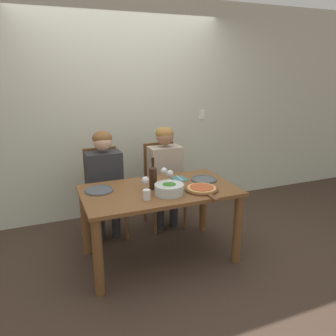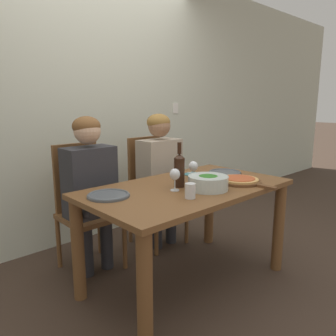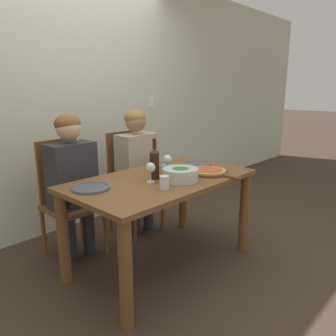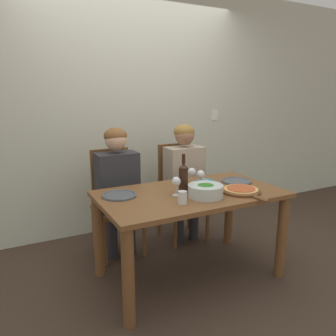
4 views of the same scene
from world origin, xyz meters
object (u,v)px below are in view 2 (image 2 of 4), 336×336
(person_woman, at_px, (91,180))
(fork_on_napkin, at_px, (195,175))
(dinner_plate_left, at_px, (108,195))
(chair_left, at_px, (84,203))
(pizza_on_board, at_px, (240,180))
(broccoli_bowl, at_px, (208,182))
(chair_right, at_px, (152,188))
(water_tumbler, at_px, (190,191))
(wine_glass_centre, at_px, (193,167))
(wine_glass_left, at_px, (175,175))
(dinner_plate_right, at_px, (225,172))
(wine_bottle, at_px, (179,169))
(wine_glass_right, at_px, (181,166))
(person_man, at_px, (161,168))

(person_woman, distance_m, fork_on_napkin, 0.83)
(dinner_plate_left, relative_size, fork_on_napkin, 1.49)
(chair_left, bearing_deg, pizza_on_board, -51.45)
(broccoli_bowl, relative_size, fork_on_napkin, 1.51)
(chair_right, relative_size, dinner_plate_left, 3.73)
(broccoli_bowl, distance_m, water_tumbler, 0.24)
(chair_right, distance_m, wine_glass_centre, 0.77)
(wine_glass_centre, bearing_deg, wine_glass_left, -160.51)
(dinner_plate_right, bearing_deg, chair_left, 143.25)
(person_woman, distance_m, wine_glass_centre, 0.79)
(chair_right, relative_size, water_tumbler, 10.69)
(pizza_on_board, bearing_deg, dinner_plate_right, 58.65)
(chair_left, relative_size, wine_glass_centre, 6.63)
(wine_bottle, bearing_deg, wine_glass_centre, 14.06)
(wine_bottle, bearing_deg, fork_on_napkin, 26.04)
(chair_left, distance_m, water_tumbler, 1.03)
(wine_bottle, relative_size, pizza_on_board, 0.69)
(wine_glass_right, bearing_deg, dinner_plate_left, -177.69)
(chair_left, relative_size, pizza_on_board, 2.19)
(pizza_on_board, bearing_deg, chair_right, 92.57)
(broccoli_bowl, bearing_deg, chair_right, 73.02)
(dinner_plate_right, distance_m, fork_on_napkin, 0.26)
(broccoli_bowl, height_order, water_tumbler, broccoli_bowl)
(fork_on_napkin, bearing_deg, chair_left, 141.52)
(broccoli_bowl, bearing_deg, wine_bottle, 116.07)
(wine_bottle, bearing_deg, person_woman, 119.50)
(wine_bottle, relative_size, wine_glass_left, 2.07)
(broccoli_bowl, xyz_separation_m, water_tumbler, (-0.24, -0.06, -0.00))
(fork_on_napkin, bearing_deg, wine_bottle, -153.96)
(wine_glass_centre, bearing_deg, wine_glass_right, 101.35)
(pizza_on_board, bearing_deg, dinner_plate_left, 158.87)
(person_woman, relative_size, dinner_plate_right, 4.56)
(pizza_on_board, bearing_deg, wine_glass_left, 161.64)
(person_man, bearing_deg, wine_bottle, -121.21)
(person_woman, height_order, dinner_plate_left, person_woman)
(wine_glass_centre, distance_m, fork_on_napkin, 0.23)
(person_man, bearing_deg, wine_glass_left, -124.96)
(pizza_on_board, height_order, fork_on_napkin, pizza_on_board)
(chair_left, distance_m, fork_on_napkin, 0.92)
(wine_bottle, relative_size, water_tumbler, 3.35)
(pizza_on_board, xyz_separation_m, water_tumbler, (-0.56, -0.02, 0.03))
(person_woman, distance_m, wine_glass_right, 0.70)
(dinner_plate_right, distance_m, wine_glass_right, 0.43)
(pizza_on_board, bearing_deg, person_woman, 132.32)
(pizza_on_board, xyz_separation_m, fork_on_napkin, (-0.06, 0.40, -0.01))
(person_woman, distance_m, wine_glass_left, 0.72)
(chair_left, bearing_deg, broccoli_bowl, -64.51)
(chair_left, bearing_deg, dinner_plate_left, -104.15)
(person_man, relative_size, wine_glass_centre, 8.10)
(dinner_plate_right, distance_m, water_tumbler, 0.78)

